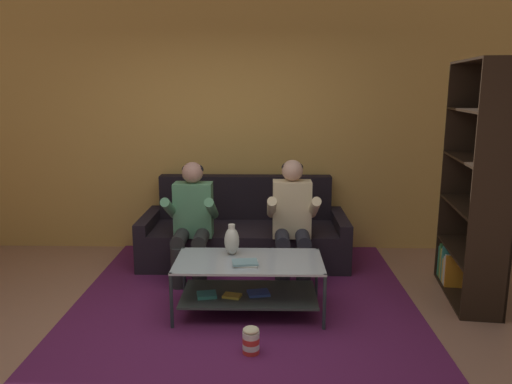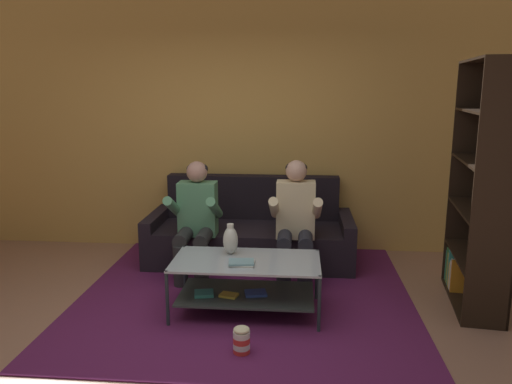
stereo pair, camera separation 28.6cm
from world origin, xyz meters
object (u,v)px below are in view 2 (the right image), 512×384
Objects in this scene: coffee_table at (245,278)px; book_stack at (242,263)px; couch at (251,235)px; person_seated_left at (196,216)px; vase at (230,240)px; person_seated_right at (295,217)px; popcorn_tub at (242,340)px; bookshelf at (485,203)px.

coffee_table is 0.20m from book_stack.
book_stack is at bearing -87.26° from couch.
person_seated_left reaches higher than couch.
couch is 8.22× the size of vase.
vase is (-0.55, -0.65, -0.04)m from person_seated_right.
couch is 1.79× the size of coffee_table.
person_seated_left is at bearing 126.19° from coffee_table.
vase is (-0.06, -1.18, 0.31)m from couch.
book_stack is 0.68m from popcorn_tub.
person_seated_right is 0.85m from vase.
book_stack is at bearing 96.26° from popcorn_tub.
person_seated_right is at bearing 49.64° from vase.
vase reaches higher than popcorn_tub.
coffee_table is at bearing -117.05° from person_seated_right.
bookshelf reaches higher than coffee_table.
bookshelf is at bearing -8.02° from person_seated_left.
vase is at bearing -172.75° from bookshelf.
vase is 2.22m from bookshelf.
person_seated_left reaches higher than popcorn_tub.
person_seated_right reaches higher than book_stack.
vase is at bearing -56.01° from person_seated_left.
person_seated_right reaches higher than vase.
person_seated_left is 0.55× the size of bookshelf.
vase is (0.44, -0.65, -0.03)m from person_seated_left.
popcorn_tub is (0.13, -2.00, -0.18)m from couch.
coffee_table is (0.58, -0.79, -0.31)m from person_seated_left.
popcorn_tub is at bearing -77.10° from vase.
vase reaches higher than coffee_table.
couch is at bearing 156.98° from bookshelf.
person_seated_right is 1.01m from book_stack.
popcorn_tub is at bearing -86.27° from couch.
coffee_table is (-0.41, -0.80, -0.33)m from person_seated_right.
popcorn_tub is (0.06, -0.57, -0.38)m from book_stack.
couch is 1.45m from book_stack.
book_stack is (0.07, -1.44, 0.20)m from couch.
coffee_table is at bearing 80.42° from book_stack.
coffee_table is 0.71m from popcorn_tub.
person_seated_right reaches higher than person_seated_left.
person_seated_left is 2.66m from bookshelf.
person_seated_left is 0.98× the size of person_seated_right.
popcorn_tub is (-1.99, -1.10, -0.79)m from bookshelf.
person_seated_right is 1.61m from popcorn_tub.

